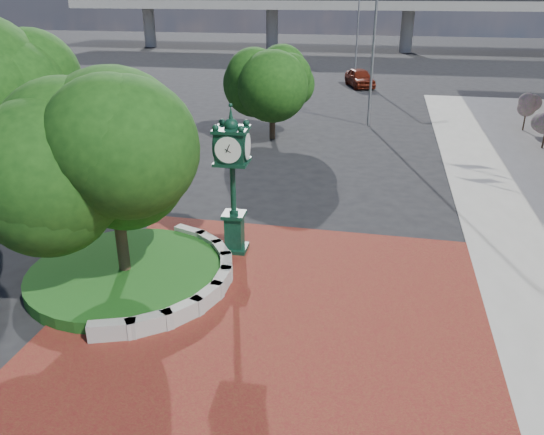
{
  "coord_description": "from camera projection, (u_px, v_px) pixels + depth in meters",
  "views": [
    {
      "loc": [
        2.64,
        -13.54,
        8.57
      ],
      "look_at": [
        -0.54,
        1.5,
        1.93
      ],
      "focal_mm": 35.0,
      "sensor_mm": 36.0,
      "label": 1
    }
  ],
  "objects": [
    {
      "name": "tree_street",
      "position": [
        272.0,
        86.0,
        31.7
      ],
      "size": [
        4.4,
        4.4,
        5.45
      ],
      "color": "#38281C",
      "rests_on": "ground"
    },
    {
      "name": "shrub_far",
      "position": [
        527.0,
        107.0,
        34.15
      ],
      "size": [
        1.2,
        1.2,
        2.2
      ],
      "color": "#38281C",
      "rests_on": "ground"
    },
    {
      "name": "street_lamp_near",
      "position": [
        377.0,
        41.0,
        33.94
      ],
      "size": [
        2.1,
        0.5,
        9.4
      ],
      "color": "slate",
      "rests_on": "ground"
    },
    {
      "name": "planter_wall",
      "position": [
        194.0,
        279.0,
        16.46
      ],
      "size": [
        2.96,
        6.77,
        0.54
      ],
      "color": "#9E9B93",
      "rests_on": "ground"
    },
    {
      "name": "post_clock",
      "position": [
        233.0,
        175.0,
        17.75
      ],
      "size": [
        1.12,
        1.12,
        5.15
      ],
      "color": "black",
      "rests_on": "ground"
    },
    {
      "name": "parked_car",
      "position": [
        360.0,
        78.0,
        50.08
      ],
      "size": [
        3.53,
        5.32,
        1.68
      ],
      "primitive_type": "imported",
      "rotation": [
        0.0,
        0.0,
        0.34
      ],
      "color": "maroon",
      "rests_on": "ground"
    },
    {
      "name": "tree_planter",
      "position": [
        113.0,
        169.0,
        15.53
      ],
      "size": [
        5.2,
        5.2,
        6.33
      ],
      "color": "#38281C",
      "rests_on": "ground"
    },
    {
      "name": "ground",
      "position": [
        279.0,
        296.0,
        16.06
      ],
      "size": [
        200.0,
        200.0,
        0.0
      ],
      "primitive_type": "plane",
      "color": "black",
      "rests_on": "ground"
    },
    {
      "name": "overpass",
      "position": [
        372.0,
        4.0,
        76.37
      ],
      "size": [
        90.0,
        12.0,
        7.5
      ],
      "color": "#9E9B93",
      "rests_on": "ground"
    },
    {
      "name": "grass_bed",
      "position": [
        126.0,
        274.0,
        16.93
      ],
      "size": [
        6.1,
        6.1,
        0.4
      ],
      "primitive_type": "cylinder",
      "color": "#144213",
      "rests_on": "ground"
    },
    {
      "name": "street_lamp_far",
      "position": [
        360.0,
        23.0,
        53.96
      ],
      "size": [
        2.02,
        0.64,
        9.11
      ],
      "color": "slate",
      "rests_on": "ground"
    },
    {
      "name": "plaza",
      "position": [
        272.0,
        314.0,
        15.15
      ],
      "size": [
        12.0,
        12.0,
        0.04
      ],
      "primitive_type": "cube",
      "color": "maroon",
      "rests_on": "ground"
    }
  ]
}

